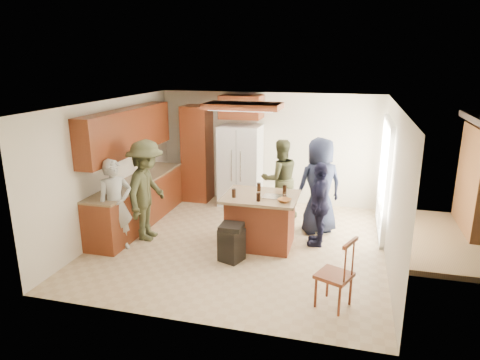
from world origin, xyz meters
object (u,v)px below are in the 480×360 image
(person_counter, at_px, (147,190))
(spindle_chair, at_px, (336,276))
(person_behind_left, at_px, (280,179))
(trash_bin, at_px, (232,242))
(refrigerator, at_px, (240,166))
(person_behind_right, at_px, (319,186))
(kitchen_island, at_px, (260,220))
(person_side_right, at_px, (320,204))
(person_front_left, at_px, (115,205))

(person_counter, height_order, spindle_chair, person_counter)
(person_behind_left, relative_size, trash_bin, 2.62)
(spindle_chair, bearing_deg, refrigerator, 121.23)
(trash_bin, distance_m, spindle_chair, 1.96)
(person_behind_right, relative_size, kitchen_island, 1.43)
(person_side_right, bearing_deg, person_behind_right, -174.42)
(person_behind_right, distance_m, person_counter, 3.18)
(person_behind_left, height_order, person_side_right, person_behind_left)
(person_front_left, relative_size, person_counter, 0.87)
(kitchen_island, bearing_deg, person_behind_right, 43.34)
(person_front_left, height_order, person_counter, person_counter)
(person_front_left, distance_m, person_behind_left, 3.35)
(person_counter, bearing_deg, refrigerator, -28.37)
(person_side_right, height_order, trash_bin, person_side_right)
(person_front_left, relative_size, trash_bin, 2.55)
(kitchen_island, distance_m, spindle_chair, 2.17)
(person_behind_right, distance_m, spindle_chair, 2.64)
(kitchen_island, bearing_deg, person_behind_left, 86.79)
(person_side_right, relative_size, trash_bin, 2.40)
(person_behind_left, distance_m, person_counter, 2.75)
(kitchen_island, bearing_deg, spindle_chair, -50.71)
(person_front_left, relative_size, kitchen_island, 1.26)
(person_behind_right, distance_m, person_side_right, 0.60)
(kitchen_island, bearing_deg, person_counter, -173.84)
(person_behind_left, height_order, person_behind_right, person_behind_right)
(person_behind_left, bearing_deg, kitchen_island, 59.12)
(kitchen_island, bearing_deg, person_front_left, -161.34)
(trash_bin, relative_size, spindle_chair, 0.63)
(trash_bin, bearing_deg, refrigerator, 101.81)
(trash_bin, height_order, spindle_chair, spindle_chair)
(person_behind_left, bearing_deg, refrigerator, -58.55)
(trash_bin, bearing_deg, person_side_right, 37.80)
(person_behind_right, xyz_separation_m, trash_bin, (-1.26, -1.59, -0.60))
(person_behind_right, relative_size, spindle_chair, 1.84)
(person_front_left, relative_size, spindle_chair, 1.62)
(person_side_right, distance_m, spindle_chair, 2.05)
(person_front_left, height_order, person_behind_right, person_behind_right)
(spindle_chair, bearing_deg, person_front_left, 166.69)
(person_front_left, relative_size, person_behind_right, 0.88)
(person_side_right, bearing_deg, person_behind_left, -143.03)
(person_front_left, height_order, person_side_right, person_front_left)
(person_counter, xyz_separation_m, spindle_chair, (3.43, -1.46, -0.47))
(person_front_left, height_order, person_behind_left, person_behind_left)
(person_side_right, bearing_deg, spindle_chair, 10.71)
(person_behind_right, relative_size, person_counter, 0.99)
(person_front_left, bearing_deg, trash_bin, -46.47)
(refrigerator, xyz_separation_m, spindle_chair, (2.29, -3.78, -0.45))
(person_side_right, relative_size, spindle_chair, 1.52)
(person_front_left, height_order, refrigerator, refrigerator)
(person_counter, xyz_separation_m, trash_bin, (1.73, -0.49, -0.60))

